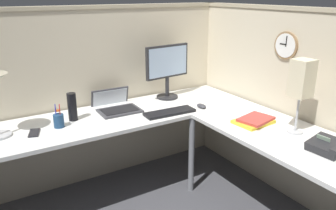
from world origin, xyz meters
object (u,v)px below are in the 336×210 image
Objects in this scene: desk_lamp_paper at (302,81)px; book_stack at (254,121)px; computer_mouse at (201,106)px; office_phone at (328,147)px; monitor at (167,67)px; wall_clock at (286,45)px; cell_phone at (34,133)px; thermos_flask at (72,107)px; keyboard at (170,112)px; laptop at (115,106)px; pen_cup at (59,120)px.

book_stack is at bearing 112.95° from desk_lamp_paper.
computer_mouse is 0.51m from book_stack.
monitor is at bearing 99.99° from office_phone.
desk_lamp_paper reaches higher than book_stack.
desk_lamp_paper is at bearing -125.21° from wall_clock.
cell_phone is 0.65× the size of thermos_flask.
office_phone is 0.48m from desk_lamp_paper.
office_phone reaches higher than keyboard.
laptop is 1.49m from wall_clock.
keyboard is 0.68m from book_stack.
office_phone is 0.98× the size of wall_clock.
keyboard is 2.00× the size of office_phone.
keyboard is 0.88m from pen_cup.
office_phone is 0.69× the size of book_stack.
laptop is 0.55m from pen_cup.
wall_clock is at bearing 12.74° from book_stack.
monitor is 1.05m from wall_clock.
thermos_flask reaches higher than laptop.
thermos_flask is (0.13, 0.08, 0.06)m from pen_cup.
desk_lamp_paper is (0.12, -0.28, 0.36)m from book_stack.
wall_clock reaches higher than cell_phone.
computer_mouse is at bearing -75.72° from monitor.
monitor is at bearing 104.28° from computer_mouse.
book_stack is 0.47m from desk_lamp_paper.
keyboard is 2.99× the size of cell_phone.
pen_cup is 1.85m from wall_clock.
office_phone reaches higher than book_stack.
computer_mouse is at bearing 140.68° from wall_clock.
cell_phone is 0.35m from thermos_flask.
computer_mouse is (0.64, -0.38, -0.01)m from laptop.
laptop is 0.75m from computer_mouse.
thermos_flask is 0.71× the size of book_stack.
cell_phone is 0.67× the size of office_phone.
book_stack is at bearing 93.24° from office_phone.
keyboard is 1.07m from wall_clock.
thermos_flask is 0.42× the size of desk_lamp_paper.
thermos_flask is at bearing 140.01° from desk_lamp_paper.
pen_cup reaches higher than office_phone.
keyboard is 1.04m from desk_lamp_paper.
cell_phone is at bearing -164.67° from laptop.
keyboard is at bearing -12.32° from pen_cup.
thermos_flask is at bearing 162.51° from keyboard.
book_stack is (1.16, -0.79, -0.09)m from thermos_flask.
book_stack is at bearing -7.09° from cell_phone.
keyboard is (-0.21, -0.38, -0.28)m from monitor.
wall_clock is (1.54, -0.71, 0.44)m from thermos_flask.
thermos_flask is (-0.93, -0.11, -0.18)m from monitor.
office_phone is (1.51, -1.28, 0.03)m from cell_phone.
thermos_flask reaches higher than book_stack.
monitor is 1.30m from cell_phone.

